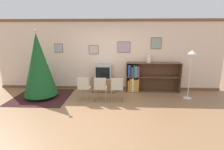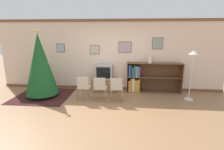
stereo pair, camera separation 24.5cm
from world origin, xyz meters
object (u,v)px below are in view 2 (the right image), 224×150
Objects in this scene: christmas_tree at (40,64)px; bookshelf at (144,78)px; vase at (150,59)px; folding_chair_left at (84,87)px; television at (104,72)px; folding_chair_right at (117,88)px; tv_console at (104,85)px; standing_lamp at (193,63)px; folding_chair_center at (100,87)px.

bookshelf is at bearing 12.69° from christmas_tree.
folding_chair_left is at bearing -153.61° from vase.
folding_chair_left is (1.56, -0.29, -0.68)m from christmas_tree.
vase is (1.70, 0.08, 0.50)m from television.
vase is (3.80, 0.83, 0.11)m from christmas_tree.
tv_console is at bearing 117.66° from folding_chair_right.
television is at bearing 167.85° from standing_lamp.
folding_chair_right is 0.50× the size of standing_lamp.
folding_chair_right is at bearing -6.15° from christmas_tree.
standing_lamp is at bearing 1.21° from christmas_tree.
television is at bearing 117.72° from folding_chair_right.
folding_chair_left is 0.41× the size of bookshelf.
christmas_tree is at bearing -160.43° from tv_console.
christmas_tree is 3.89m from vase.
bookshelf is at bearing 2.40° from tv_console.
christmas_tree is at bearing -167.31° from bookshelf.
folding_chair_center is at bearing -90.00° from television.
television is 1.52m from bookshelf.
television is at bearing 19.50° from christmas_tree.
christmas_tree is 1.14× the size of bookshelf.
television is 1.07m from folding_chair_center.
christmas_tree reaches higher than folding_chair_center.
tv_console is 0.52m from television.
standing_lamp is (2.96, -0.64, 1.02)m from tv_console.
christmas_tree is 2.23m from folding_chair_center.
vase reaches higher than tv_console.
bookshelf reaches higher than television.
television is 2.19× the size of vase.
folding_chair_center is at bearing -146.80° from vase.
folding_chair_center is at bearing -90.00° from tv_console.
bookshelf is (3.60, 0.81, -0.62)m from christmas_tree.
folding_chair_left is (-0.54, -1.03, 0.22)m from tv_console.
vase reaches higher than bookshelf.
christmas_tree is 8.01× the size of vase.
standing_lamp reaches higher than bookshelf.
bookshelf is (1.49, 1.10, 0.05)m from folding_chair_center.
folding_chair_left and folding_chair_right have the same top height.
folding_chair_right is 0.41× the size of bookshelf.
folding_chair_left is 0.54m from folding_chair_center.
christmas_tree is 2.47× the size of tv_console.
folding_chair_right reaches higher than tv_console.
television is (0.00, -0.00, 0.52)m from tv_console.
television is 3.07m from standing_lamp.
folding_chair_left is at bearing -117.66° from tv_console.
television reaches higher than folding_chair_right.
folding_chair_center is at bearing -172.45° from standing_lamp.
standing_lamp is at bearing -12.20° from tv_console.
tv_console is 0.46× the size of bookshelf.
folding_chair_right is (2.65, -0.29, -0.68)m from christmas_tree.
folding_chair_right is at bearing -136.14° from vase.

